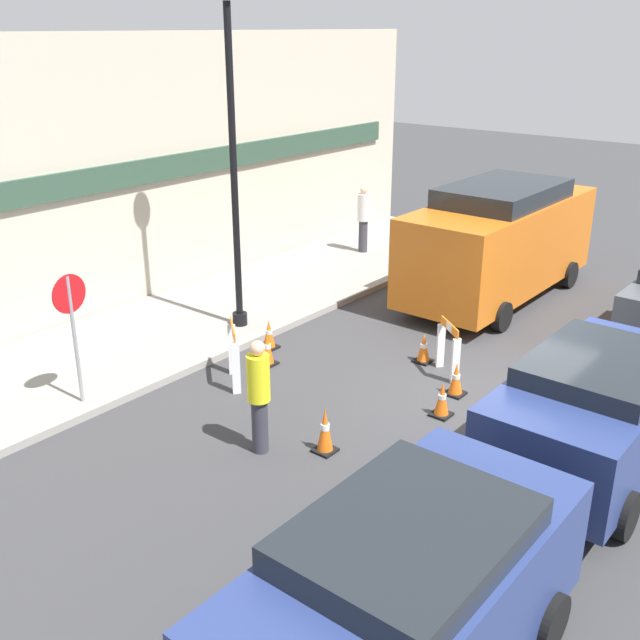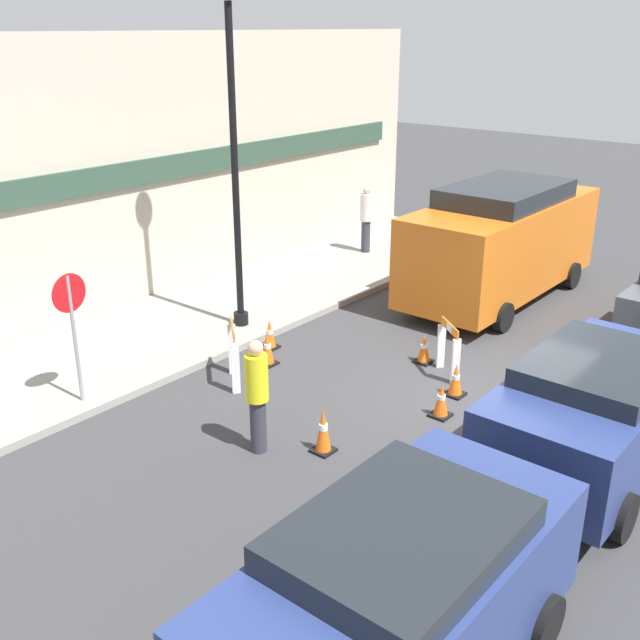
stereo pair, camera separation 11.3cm
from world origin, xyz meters
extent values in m
plane|color=#38383A|center=(0.00, 0.00, 0.00)|extent=(60.00, 60.00, 0.00)
cube|color=gray|center=(0.00, 6.23, 0.06)|extent=(18.00, 3.46, 0.13)
cube|color=#BCB29E|center=(0.00, 8.04, 2.75)|extent=(18.00, 0.12, 5.50)
cube|color=#2D4738|center=(0.00, 7.93, 2.80)|extent=(16.20, 0.10, 0.50)
cylinder|color=black|center=(-0.31, 5.23, 0.25)|extent=(0.29, 0.29, 0.24)
cylinder|color=black|center=(-0.31, 5.23, 3.07)|extent=(0.13, 0.13, 5.89)
cylinder|color=gray|center=(-4.16, 4.87, 1.15)|extent=(0.06, 0.06, 2.05)
cylinder|color=red|center=(-4.16, 4.87, 1.90)|extent=(0.60, 0.08, 0.60)
cube|color=white|center=(-1.79, 3.94, 0.45)|extent=(0.14, 0.13, 0.90)
cube|color=white|center=(-2.27, 3.36, 0.45)|extent=(0.14, 0.13, 0.90)
cube|color=orange|center=(-2.03, 3.65, 0.98)|extent=(0.54, 0.64, 0.15)
cube|color=white|center=(-2.03, 3.65, 0.98)|extent=(0.18, 0.21, 0.14)
cube|color=white|center=(0.30, 0.80, 0.40)|extent=(0.14, 0.13, 0.80)
cube|color=white|center=(0.70, 1.33, 0.40)|extent=(0.14, 0.13, 0.80)
cube|color=orange|center=(0.50, 1.06, 0.88)|extent=(0.47, 0.59, 0.15)
cube|color=white|center=(0.50, 1.06, 0.88)|extent=(0.16, 0.19, 0.14)
cube|color=black|center=(-0.83, 0.39, 0.02)|extent=(0.30, 0.30, 0.04)
cone|color=orange|center=(-0.83, 0.39, 0.30)|extent=(0.22, 0.23, 0.52)
cylinder|color=white|center=(-0.83, 0.39, 0.33)|extent=(0.13, 0.13, 0.07)
cube|color=black|center=(-0.59, 4.20, 0.02)|extent=(0.30, 0.30, 0.04)
cone|color=orange|center=(-0.59, 4.20, 0.30)|extent=(0.23, 0.22, 0.52)
cylinder|color=white|center=(-0.59, 4.20, 0.33)|extent=(0.13, 0.13, 0.07)
cube|color=black|center=(-0.07, 0.57, 0.02)|extent=(0.30, 0.30, 0.04)
cone|color=orange|center=(-0.07, 0.57, 0.30)|extent=(0.22, 0.23, 0.52)
cylinder|color=white|center=(-0.07, 0.57, 0.33)|extent=(0.13, 0.13, 0.07)
cube|color=black|center=(-1.14, 3.73, 0.02)|extent=(0.30, 0.30, 0.04)
cone|color=orange|center=(-1.14, 3.73, 0.32)|extent=(0.23, 0.22, 0.57)
cylinder|color=white|center=(-1.14, 3.73, 0.35)|extent=(0.13, 0.13, 0.08)
cube|color=black|center=(0.69, 1.65, 0.02)|extent=(0.30, 0.30, 0.04)
cone|color=orange|center=(0.69, 1.65, 0.29)|extent=(0.23, 0.23, 0.50)
cylinder|color=white|center=(0.69, 1.65, 0.32)|extent=(0.13, 0.13, 0.07)
cube|color=black|center=(-2.77, 1.12, 0.02)|extent=(0.30, 0.30, 0.04)
cone|color=orange|center=(-2.77, 1.12, 0.36)|extent=(0.22, 0.23, 0.65)
cylinder|color=white|center=(-2.77, 1.12, 0.40)|extent=(0.13, 0.13, 0.09)
cylinder|color=#33333D|center=(-3.32, 1.84, 0.40)|extent=(0.26, 0.26, 0.80)
cylinder|color=yellow|center=(-3.32, 1.84, 1.14)|extent=(0.37, 0.37, 0.67)
sphere|color=#DBAD89|center=(-3.32, 1.84, 1.58)|extent=(0.25, 0.25, 0.21)
cylinder|color=#33333D|center=(5.32, 6.36, 0.54)|extent=(0.28, 0.28, 0.82)
cylinder|color=silver|center=(5.32, 6.36, 1.29)|extent=(0.40, 0.40, 0.68)
sphere|color=#DBAD89|center=(5.32, 6.36, 1.73)|extent=(0.24, 0.24, 0.19)
cube|color=navy|center=(-5.40, -1.89, 0.89)|extent=(3.89, 1.74, 1.18)
cube|color=#1E2328|center=(-5.40, -1.89, 1.48)|extent=(2.14, 1.60, 0.53)
cylinder|color=black|center=(-4.19, -1.02, 0.30)|extent=(0.60, 0.18, 0.60)
cylinder|color=black|center=(-4.19, -2.76, 0.30)|extent=(0.60, 0.18, 0.60)
cube|color=navy|center=(-0.83, -1.89, 0.85)|extent=(3.89, 1.75, 1.10)
cube|color=#1E2328|center=(-0.83, -1.89, 1.40)|extent=(2.14, 1.61, 0.50)
cylinder|color=black|center=(0.38, -1.02, 0.30)|extent=(0.60, 0.18, 0.60)
cylinder|color=black|center=(-2.04, -1.02, 0.30)|extent=(0.60, 0.18, 0.60)
cylinder|color=black|center=(-2.04, -2.77, 0.30)|extent=(0.60, 0.18, 0.60)
cylinder|color=black|center=(3.10, -0.98, 0.30)|extent=(0.60, 0.18, 0.60)
cube|color=#D16619|center=(4.60, 2.24, 1.22)|extent=(5.48, 2.00, 1.83)
cube|color=#1E2328|center=(4.60, 2.24, 2.13)|extent=(3.01, 1.84, 0.77)
cylinder|color=black|center=(6.30, 3.24, 0.30)|extent=(0.60, 0.18, 0.60)
cylinder|color=black|center=(6.30, 1.24, 0.30)|extent=(0.60, 0.18, 0.60)
cylinder|color=black|center=(2.91, 3.24, 0.30)|extent=(0.60, 0.18, 0.60)
cylinder|color=black|center=(2.91, 1.24, 0.30)|extent=(0.60, 0.18, 0.60)
camera|label=1|loc=(-9.90, -4.57, 5.60)|focal=42.00mm
camera|label=2|loc=(-9.83, -4.66, 5.60)|focal=42.00mm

